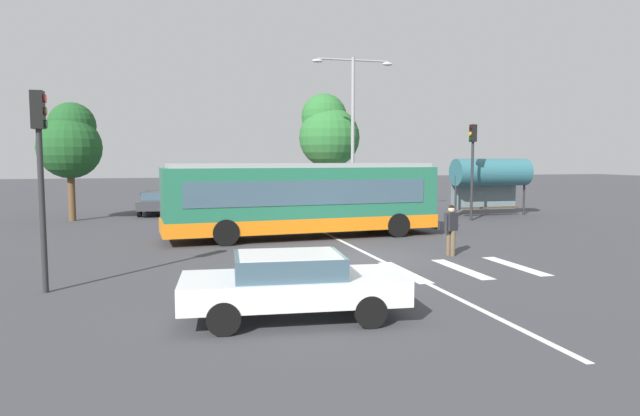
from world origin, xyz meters
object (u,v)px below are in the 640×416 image
at_px(parked_car_red, 293,199).
at_px(parked_car_teal, 379,197).
at_px(pedestrian_crossing_street, 451,227).
at_px(background_tree_left, 70,141).
at_px(parked_car_white, 334,197).
at_px(city_transit_bus, 302,199).
at_px(bus_stop_shelter, 491,173).
at_px(traffic_light_far_corner, 472,157).
at_px(foreground_sedan, 292,282).
at_px(parked_car_blue, 204,200).
at_px(twin_arm_street_lamp, 353,119).
at_px(background_tree_right, 328,131).
at_px(traffic_light_near_corner, 40,159).
at_px(parked_car_silver, 251,199).
at_px(parked_car_charcoal, 158,201).

distance_m(parked_car_red, parked_car_teal, 5.64).
distance_m(pedestrian_crossing_street, background_tree_left, 20.57).
bearing_deg(pedestrian_crossing_street, parked_car_white, 86.71).
bearing_deg(city_transit_bus, pedestrian_crossing_street, -54.87).
bearing_deg(bus_stop_shelter, parked_car_red, 151.57).
height_order(traffic_light_far_corner, background_tree_left, background_tree_left).
height_order(foreground_sedan, parked_car_red, same).
distance_m(pedestrian_crossing_street, parked_car_red, 16.99).
distance_m(parked_car_white, background_tree_left, 15.75).
height_order(foreground_sedan, traffic_light_far_corner, traffic_light_far_corner).
bearing_deg(parked_car_blue, foreground_sedan, -88.70).
height_order(parked_car_blue, twin_arm_street_lamp, twin_arm_street_lamp).
height_order(parked_car_red, bus_stop_shelter, bus_stop_shelter).
bearing_deg(background_tree_right, traffic_light_near_corner, -122.51).
distance_m(traffic_light_far_corner, background_tree_right, 10.24).
height_order(parked_car_teal, twin_arm_street_lamp, twin_arm_street_lamp).
height_order(traffic_light_near_corner, background_tree_left, background_tree_left).
bearing_deg(parked_car_white, bus_stop_shelter, -39.40).
xyz_separation_m(pedestrian_crossing_street, parked_car_silver, (-4.41, 17.28, -0.20)).
distance_m(foreground_sedan, parked_car_teal, 24.97).
distance_m(city_transit_bus, bus_stop_shelter, 13.68).
xyz_separation_m(pedestrian_crossing_street, traffic_light_far_corner, (6.15, 9.32, 2.38)).
bearing_deg(parked_car_silver, traffic_light_far_corner, -36.97).
bearing_deg(traffic_light_near_corner, traffic_light_far_corner, 32.18).
distance_m(parked_car_blue, parked_car_teal, 11.06).
bearing_deg(foreground_sedan, parked_car_teal, 65.12).
bearing_deg(twin_arm_street_lamp, traffic_light_near_corner, -129.90).
xyz_separation_m(parked_car_silver, parked_car_white, (5.41, 0.18, 0.00)).
relative_size(twin_arm_street_lamp, background_tree_left, 1.44).
bearing_deg(city_transit_bus, background_tree_left, 138.29).
xyz_separation_m(parked_car_red, parked_car_white, (2.83, 0.57, 0.00)).
distance_m(foreground_sedan, traffic_light_near_corner, 6.98).
xyz_separation_m(city_transit_bus, parked_car_teal, (7.67, 11.32, -0.82)).
bearing_deg(parked_car_charcoal, bus_stop_shelter, -16.95).
xyz_separation_m(city_transit_bus, pedestrian_crossing_street, (3.85, -5.47, -0.62)).
xyz_separation_m(twin_arm_street_lamp, background_tree_left, (-15.01, 1.29, -1.34)).
relative_size(foreground_sedan, background_tree_left, 0.75).
bearing_deg(parked_car_teal, background_tree_right, 161.98).
bearing_deg(city_transit_bus, parked_car_teal, 55.88).
xyz_separation_m(city_transit_bus, parked_car_charcoal, (-6.04, 11.43, -0.82)).
relative_size(parked_car_red, background_tree_left, 0.73).
bearing_deg(parked_car_blue, background_tree_left, -157.18).
xyz_separation_m(city_transit_bus, parked_car_blue, (-3.36, 12.06, -0.82)).
height_order(parked_car_charcoal, parked_car_blue, same).
distance_m(parked_car_teal, twin_arm_street_lamp, 6.55).
distance_m(parked_car_blue, traffic_light_near_corner, 20.38).
distance_m(parked_car_blue, twin_arm_street_lamp, 10.28).
height_order(bus_stop_shelter, background_tree_left, background_tree_left).
distance_m(parked_car_charcoal, twin_arm_street_lamp, 12.31).
distance_m(foreground_sedan, twin_arm_street_lamp, 21.17).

